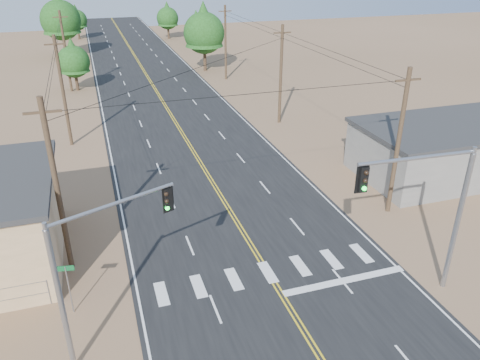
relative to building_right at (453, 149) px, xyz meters
name	(u,v)px	position (x,y,z in m)	size (l,w,h in m)	color
road	(186,139)	(-19.00, 14.00, -1.99)	(15.00, 200.00, 0.02)	black
building_right	(453,149)	(0.00, 0.00, 0.00)	(15.00, 8.00, 4.00)	gray
utility_pole_left_near	(57,187)	(-29.50, -4.00, 3.12)	(1.80, 0.30, 10.00)	#4C3826
utility_pole_left_mid	(63,91)	(-29.50, 16.00, 3.12)	(1.80, 0.30, 10.00)	#4C3826
utility_pole_left_far	(66,51)	(-29.50, 36.00, 3.12)	(1.80, 0.30, 10.00)	#4C3826
utility_pole_right_near	(398,142)	(-8.50, -4.00, 3.12)	(1.80, 0.30, 10.00)	#4C3826
utility_pole_right_mid	(281,74)	(-8.50, 16.00, 3.12)	(1.80, 0.30, 10.00)	#4C3826
utility_pole_right_far	(225,42)	(-8.50, 36.00, 3.12)	(1.80, 0.30, 10.00)	#4C3826
signal_mast_left	(94,260)	(-27.91, -11.06, 2.91)	(5.28, 2.33, 7.30)	gray
signal_mast_right	(433,202)	(-12.15, -11.92, 3.42)	(6.14, 0.58, 8.08)	gray
street_sign	(68,282)	(-29.41, -8.00, -0.12)	(0.83, 0.18, 2.81)	gray
tree_left_near	(73,58)	(-28.73, 36.16, 2.14)	(4.06, 4.06, 6.77)	#3F2D1E
tree_left_mid	(60,16)	(-30.41, 60.11, 4.74)	(6.61, 6.61, 11.01)	#3F2D1E
tree_left_far	(76,18)	(-28.00, 78.73, 2.27)	(4.19, 4.19, 6.98)	#3F2D1E
tree_right_near	(204,29)	(-10.00, 42.20, 4.18)	(6.06, 6.06, 10.11)	#3F2D1E
tree_right_mid	(196,23)	(-5.68, 65.98, 1.91)	(3.84, 3.84, 6.40)	#3F2D1E
tree_right_far	(167,16)	(-10.00, 73.66, 2.56)	(4.47, 4.47, 7.45)	#3F2D1E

